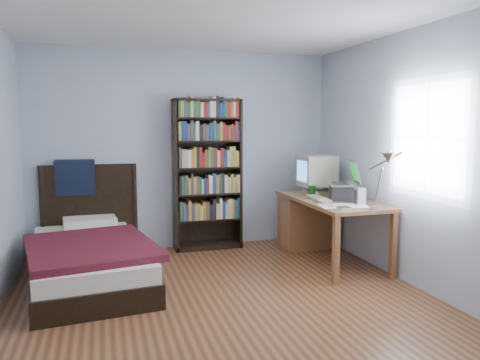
{
  "coord_description": "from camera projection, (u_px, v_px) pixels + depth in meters",
  "views": [
    {
      "loc": [
        -1.0,
        -3.81,
        1.59
      ],
      "look_at": [
        0.39,
        0.89,
        0.99
      ],
      "focal_mm": 35.0,
      "sensor_mm": 36.0,
      "label": 1
    }
  ],
  "objects": [
    {
      "name": "laptop",
      "position": [
        343.0,
        189.0,
        5.28
      ],
      "size": [
        0.46,
        0.44,
        0.44
      ],
      "color": "#2D2D30",
      "rests_on": "desk"
    },
    {
      "name": "speaker",
      "position": [
        360.0,
        196.0,
        4.94
      ],
      "size": [
        0.1,
        0.1,
        0.18
      ],
      "primitive_type": "cube",
      "rotation": [
        0.0,
        0.0,
        -0.07
      ],
      "color": "#98989A",
      "rests_on": "desk"
    },
    {
      "name": "room",
      "position": [
        229.0,
        163.0,
        3.95
      ],
      "size": [
        4.2,
        4.24,
        2.5
      ],
      "color": "#58301A",
      "rests_on": "ground"
    },
    {
      "name": "soda_can",
      "position": [
        312.0,
        191.0,
        5.52
      ],
      "size": [
        0.07,
        0.07,
        0.13
      ],
      "primitive_type": "cylinder",
      "color": "black",
      "rests_on": "desk"
    },
    {
      "name": "mouse",
      "position": [
        316.0,
        193.0,
        5.65
      ],
      "size": [
        0.06,
        0.11,
        0.04
      ],
      "primitive_type": "ellipsoid",
      "color": "silver",
      "rests_on": "desk"
    },
    {
      "name": "desk_lamp",
      "position": [
        386.0,
        164.0,
        4.22
      ],
      "size": [
        0.23,
        0.51,
        0.61
      ],
      "color": "#99999E",
      "rests_on": "desk"
    },
    {
      "name": "phone_silver",
      "position": [
        323.0,
        203.0,
        5.01
      ],
      "size": [
        0.06,
        0.11,
        0.02
      ],
      "primitive_type": "cube",
      "rotation": [
        0.0,
        0.0,
        0.09
      ],
      "color": "#ADAEB2",
      "rests_on": "desk"
    },
    {
      "name": "external_drive",
      "position": [
        344.0,
        208.0,
        4.68
      ],
      "size": [
        0.12,
        0.12,
        0.02
      ],
      "primitive_type": "cube",
      "rotation": [
        0.0,
        0.0,
        -0.03
      ],
      "color": "#98989A",
      "rests_on": "desk"
    },
    {
      "name": "phone_grey",
      "position": [
        330.0,
        205.0,
        4.86
      ],
      "size": [
        0.06,
        0.1,
        0.02
      ],
      "primitive_type": "cube",
      "rotation": [
        0.0,
        0.0,
        -0.21
      ],
      "color": "#98989A",
      "rests_on": "desk"
    },
    {
      "name": "desk",
      "position": [
        314.0,
        218.0,
        5.82
      ],
      "size": [
        0.75,
        1.6,
        0.73
      ],
      "color": "brown",
      "rests_on": "floor"
    },
    {
      "name": "bookshelf",
      "position": [
        207.0,
        174.0,
        5.9
      ],
      "size": [
        0.85,
        0.3,
        1.89
      ],
      "color": "black",
      "rests_on": "floor"
    },
    {
      "name": "crt_monitor",
      "position": [
        316.0,
        171.0,
        5.81
      ],
      "size": [
        0.41,
        0.39,
        0.47
      ],
      "color": "#BFB89E",
      "rests_on": "desk"
    },
    {
      "name": "keyboard",
      "position": [
        318.0,
        198.0,
        5.3
      ],
      "size": [
        0.19,
        0.42,
        0.04
      ],
      "primitive_type": "cube",
      "rotation": [
        0.0,
        0.07,
        -0.07
      ],
      "color": "#B6AE98",
      "rests_on": "desk"
    },
    {
      "name": "bed",
      "position": [
        89.0,
        254.0,
        4.81
      ],
      "size": [
        1.35,
        2.23,
        1.16
      ],
      "color": "black",
      "rests_on": "floor"
    }
  ]
}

